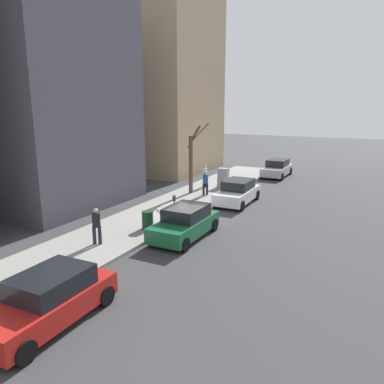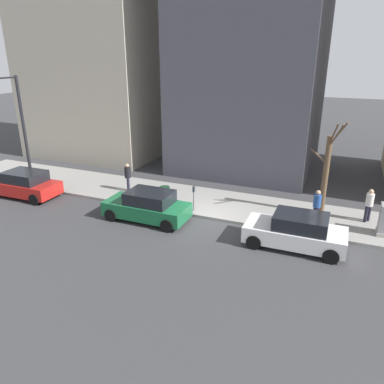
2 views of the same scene
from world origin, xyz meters
name	(u,v)px [view 1 (image 1 of 2)]	position (x,y,z in m)	size (l,w,h in m)	color
ground_plane	(189,219)	(0.00, 0.00, 0.00)	(120.00, 120.00, 0.00)	#38383A
sidewalk	(159,213)	(2.00, 0.00, 0.07)	(4.00, 36.00, 0.15)	gray
parked_car_silver	(277,168)	(-1.02, -14.91, 0.74)	(1.96, 4.22, 1.52)	#B7B7BC
parked_car_white	(237,192)	(-1.16, -4.53, 0.74)	(1.96, 4.22, 1.52)	white
parked_car_green	(185,223)	(-1.18, 2.66, 0.74)	(1.93, 4.21, 1.52)	#196038
parked_car_red	(49,299)	(-1.07, 10.84, 0.74)	(1.98, 4.23, 1.52)	red
parking_meter	(174,205)	(0.45, 0.86, 0.98)	(0.14, 0.10, 1.35)	slate
utility_box	(223,178)	(1.30, -8.08, 0.85)	(0.83, 0.61, 1.43)	#A8A399
bare_tree	(191,162)	(2.57, -5.26, 2.35)	(1.20, 1.54, 4.90)	brown
trash_bin	(148,220)	(0.90, 2.76, 0.60)	(0.56, 0.56, 0.90)	#14381E
pedestrian_near_meter	(205,175)	(2.52, -7.39, 1.09)	(0.36, 0.36, 1.66)	#1E1E2D
pedestrian_midblock	(205,182)	(1.39, -5.09, 1.09)	(0.36, 0.36, 1.66)	#1E1E2D
pedestrian_far_corner	(96,224)	(1.71, 5.58, 1.09)	(0.37, 0.36, 1.66)	#1E1E2D
office_tower_left	(158,82)	(10.35, -13.45, 8.36)	(9.70, 9.70, 16.72)	tan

